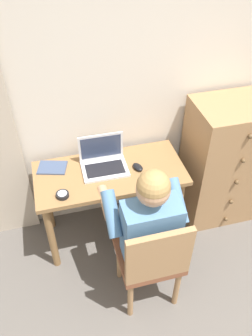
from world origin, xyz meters
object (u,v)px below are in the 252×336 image
Objects in this scene: computer_mouse at (138,167)px; desk_clock at (62,195)px; desk at (110,183)px; chair at (152,259)px; dresser at (223,163)px; notebook_pad at (52,168)px; person_seated at (145,220)px; laptop at (103,161)px.

computer_mouse is 1.11× the size of desk_clock.
chair is at bearing -78.94° from desk.
dresser is (0.98, 0.04, -0.03)m from desk.
notebook_pad is at bearing 175.58° from dresser.
person_seated is 0.58m from laptop.
person_seated is 3.50× the size of laptop.
person_seated reaches higher than laptop.
person_seated is at bearing 90.12° from chair.
dresser is at bearing 11.76° from notebook_pad.
computer_mouse is 0.48× the size of notebook_pad.
computer_mouse reaches higher than desk.
desk_clock reaches higher than notebook_pad.
laptop is at bearing 102.34° from chair.
dresser is at bearing 8.72° from desk_clock.
desk is at bearing -66.52° from laptop.
computer_mouse is 0.60m from desk_clock.
desk is 0.43m from desk_clock.
person_seated reaches higher than computer_mouse.
desk_clock is at bearing -66.52° from notebook_pad.
computer_mouse is (0.21, -0.02, 0.14)m from desk.
chair is 0.69m from computer_mouse.
dresser is 12.48× the size of desk_clock.
notebook_pad is at bearing 130.71° from person_seated.
desk is 11.27× the size of computer_mouse.
person_seated is at bearing -74.95° from desk.
chair is 0.74× the size of person_seated.
desk_clock is (-0.58, -0.15, -0.00)m from computer_mouse.
person_seated is (-0.85, -0.52, 0.12)m from dresser.
chair is 2.57× the size of laptop.
laptop is 0.42m from desk_clock.
desk is 5.37× the size of notebook_pad.
laptop is 3.81× the size of desk_clock.
laptop reaches higher than desk.
person_seated reaches higher than dresser.
computer_mouse is at bearing -5.56° from desk.
laptop reaches higher than desk_clock.
chair reaches higher than desk_clock.
desk is 0.19m from laptop.
desk is 0.98m from dresser.
desk_clock is (-0.37, -0.17, 0.14)m from desk.
dresser reaches higher than laptop.
chair is 1.00m from notebook_pad.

